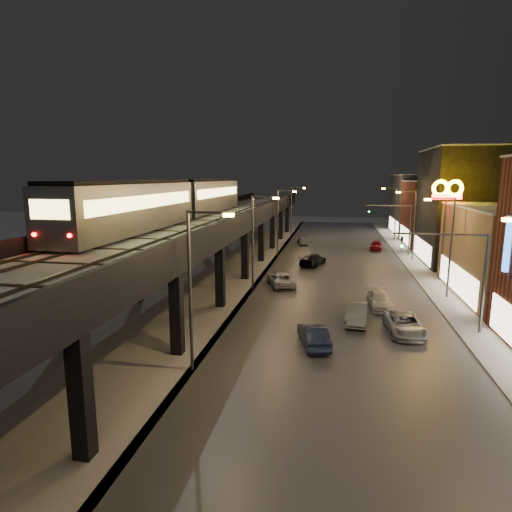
{
  "coord_description": "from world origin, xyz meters",
  "views": [
    {
      "loc": [
        6.9,
        -8.44,
        10.72
      ],
      "look_at": [
        1.3,
        21.9,
        5.0
      ],
      "focal_mm": 30.0,
      "sensor_mm": 36.0,
      "label": 1
    }
  ],
  "objects_px": {
    "subway_train": "(178,199)",
    "car_mid_silver": "(281,280)",
    "car_near_white": "(314,336)",
    "car_far_white": "(303,241)",
    "car_mid_dark": "(313,260)",
    "car_onc_dark": "(404,325)",
    "car_onc_white": "(380,301)",
    "car_onc_red": "(376,246)",
    "car_onc_silver": "(356,314)"
  },
  "relations": [
    {
      "from": "car_near_white",
      "to": "car_far_white",
      "type": "xyz_separation_m",
      "value": [
        -3.86,
        41.88,
        -0.07
      ]
    },
    {
      "from": "car_onc_dark",
      "to": "subway_train",
      "type": "bearing_deg",
      "value": 147.54
    },
    {
      "from": "car_onc_dark",
      "to": "car_mid_silver",
      "type": "bearing_deg",
      "value": 127.14
    },
    {
      "from": "car_mid_dark",
      "to": "car_onc_dark",
      "type": "relative_size",
      "value": 1.04
    },
    {
      "from": "car_onc_white",
      "to": "car_onc_red",
      "type": "bearing_deg",
      "value": 81.14
    },
    {
      "from": "car_onc_white",
      "to": "car_onc_silver",
      "type": "bearing_deg",
      "value": -121.76
    },
    {
      "from": "car_onc_red",
      "to": "subway_train",
      "type": "bearing_deg",
      "value": -121.99
    },
    {
      "from": "car_near_white",
      "to": "car_mid_dark",
      "type": "distance_m",
      "value": 25.43
    },
    {
      "from": "subway_train",
      "to": "car_onc_dark",
      "type": "relative_size",
      "value": 8.07
    },
    {
      "from": "car_onc_silver",
      "to": "car_onc_dark",
      "type": "xyz_separation_m",
      "value": [
        3.17,
        -1.78,
        -0.04
      ]
    },
    {
      "from": "car_onc_silver",
      "to": "car_onc_dark",
      "type": "distance_m",
      "value": 3.63
    },
    {
      "from": "car_mid_dark",
      "to": "car_far_white",
      "type": "height_order",
      "value": "car_mid_dark"
    },
    {
      "from": "subway_train",
      "to": "car_mid_silver",
      "type": "xyz_separation_m",
      "value": [
        10.34,
        0.42,
        -7.86
      ]
    },
    {
      "from": "car_mid_silver",
      "to": "car_onc_dark",
      "type": "distance_m",
      "value": 15.33
    },
    {
      "from": "car_onc_silver",
      "to": "car_onc_dark",
      "type": "bearing_deg",
      "value": -25.18
    },
    {
      "from": "car_onc_red",
      "to": "car_far_white",
      "type": "bearing_deg",
      "value": 173.85
    },
    {
      "from": "car_mid_silver",
      "to": "car_mid_dark",
      "type": "distance_m",
      "value": 10.79
    },
    {
      "from": "car_mid_dark",
      "to": "car_far_white",
      "type": "bearing_deg",
      "value": -64.3
    },
    {
      "from": "car_mid_silver",
      "to": "car_onc_white",
      "type": "relative_size",
      "value": 1.11
    },
    {
      "from": "car_near_white",
      "to": "car_mid_silver",
      "type": "xyz_separation_m",
      "value": [
        -3.98,
        14.92,
        -0.01
      ]
    },
    {
      "from": "car_far_white",
      "to": "car_onc_white",
      "type": "xyz_separation_m",
      "value": [
        8.84,
        -32.72,
        0.02
      ]
    },
    {
      "from": "car_mid_dark",
      "to": "car_onc_red",
      "type": "relative_size",
      "value": 1.25
    },
    {
      "from": "car_near_white",
      "to": "subway_train",
      "type": "bearing_deg",
      "value": -59.97
    },
    {
      "from": "car_mid_silver",
      "to": "car_far_white",
      "type": "relative_size",
      "value": 1.33
    },
    {
      "from": "car_mid_silver",
      "to": "car_onc_white",
      "type": "bearing_deg",
      "value": 128.45
    },
    {
      "from": "car_mid_silver",
      "to": "car_onc_silver",
      "type": "height_order",
      "value": "car_onc_silver"
    },
    {
      "from": "car_onc_silver",
      "to": "car_onc_red",
      "type": "height_order",
      "value": "car_onc_silver"
    },
    {
      "from": "car_near_white",
      "to": "car_onc_red",
      "type": "xyz_separation_m",
      "value": [
        7.29,
        38.69,
        0.0
      ]
    },
    {
      "from": "car_mid_silver",
      "to": "subway_train",
      "type": "bearing_deg",
      "value": -16.45
    },
    {
      "from": "car_mid_dark",
      "to": "subway_train",
      "type": "bearing_deg",
      "value": 57.33
    },
    {
      "from": "car_onc_white",
      "to": "car_far_white",
      "type": "bearing_deg",
      "value": 100.74
    },
    {
      "from": "subway_train",
      "to": "car_onc_red",
      "type": "height_order",
      "value": "subway_train"
    },
    {
      "from": "subway_train",
      "to": "car_mid_dark",
      "type": "xyz_separation_m",
      "value": [
        12.92,
        10.89,
        -7.8
      ]
    },
    {
      "from": "car_near_white",
      "to": "car_onc_red",
      "type": "relative_size",
      "value": 1.03
    },
    {
      "from": "car_onc_silver",
      "to": "car_onc_dark",
      "type": "height_order",
      "value": "car_onc_silver"
    },
    {
      "from": "car_mid_silver",
      "to": "car_onc_dark",
      "type": "height_order",
      "value": "same"
    },
    {
      "from": "car_onc_silver",
      "to": "car_onc_white",
      "type": "bearing_deg",
      "value": 66.7
    },
    {
      "from": "car_mid_silver",
      "to": "car_near_white",
      "type": "bearing_deg",
      "value": 86.15
    },
    {
      "from": "subway_train",
      "to": "car_far_white",
      "type": "bearing_deg",
      "value": 69.09
    },
    {
      "from": "car_onc_white",
      "to": "car_onc_red",
      "type": "distance_m",
      "value": 29.63
    },
    {
      "from": "car_mid_dark",
      "to": "car_onc_red",
      "type": "height_order",
      "value": "car_mid_dark"
    },
    {
      "from": "car_far_white",
      "to": "car_onc_white",
      "type": "height_order",
      "value": "car_onc_white"
    },
    {
      "from": "car_far_white",
      "to": "car_mid_dark",
      "type": "bearing_deg",
      "value": 87.02
    },
    {
      "from": "car_onc_red",
      "to": "car_mid_silver",
      "type": "bearing_deg",
      "value": -105.58
    },
    {
      "from": "subway_train",
      "to": "car_mid_dark",
      "type": "distance_m",
      "value": 18.62
    },
    {
      "from": "subway_train",
      "to": "car_onc_white",
      "type": "relative_size",
      "value": 8.93
    },
    {
      "from": "subway_train",
      "to": "car_far_white",
      "type": "relative_size",
      "value": 10.75
    },
    {
      "from": "car_near_white",
      "to": "car_mid_silver",
      "type": "height_order",
      "value": "car_near_white"
    },
    {
      "from": "car_onc_dark",
      "to": "car_onc_white",
      "type": "bearing_deg",
      "value": 96.67
    },
    {
      "from": "car_onc_dark",
      "to": "car_onc_red",
      "type": "bearing_deg",
      "value": 84.28
    }
  ]
}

